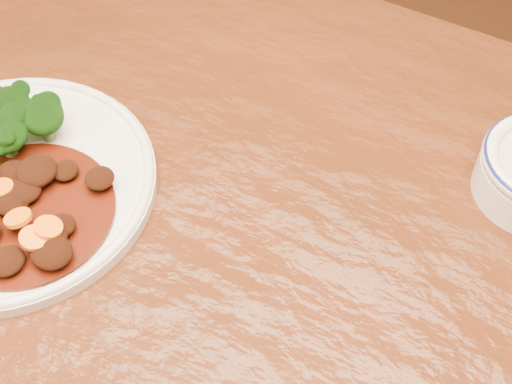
% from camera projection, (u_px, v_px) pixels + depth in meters
% --- Properties ---
extents(dining_table, '(1.59, 1.05, 0.75)m').
position_uv_depth(dining_table, '(223.00, 310.00, 0.73)').
color(dining_table, '#501E0E').
rests_on(dining_table, ground).
extents(dinner_plate, '(0.30, 0.30, 0.02)m').
position_uv_depth(dinner_plate, '(8.00, 183.00, 0.72)').
color(dinner_plate, silver).
rests_on(dinner_plate, dining_table).
extents(mince_stew, '(0.18, 0.18, 0.03)m').
position_uv_depth(mince_stew, '(8.00, 205.00, 0.68)').
color(mince_stew, '#411207').
rests_on(mince_stew, dinner_plate).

